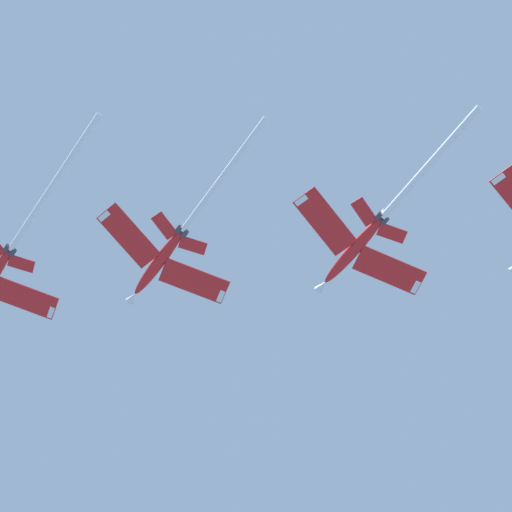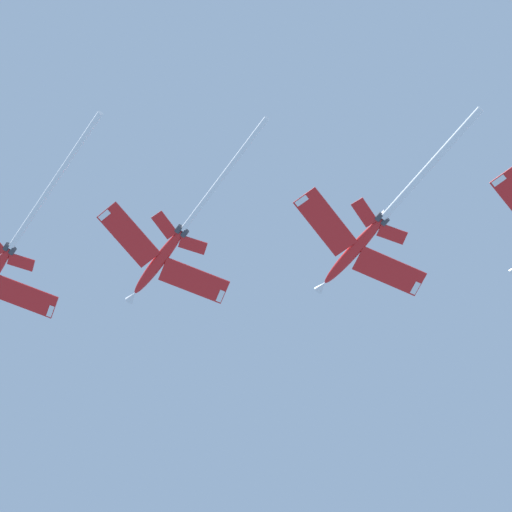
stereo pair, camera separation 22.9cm
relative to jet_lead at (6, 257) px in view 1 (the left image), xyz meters
name	(u,v)px [view 1 (the left image)]	position (x,y,z in m)	size (l,w,h in m)	color
jet_lead	(6,257)	(0.00, 0.00, 0.00)	(19.99, 36.39, 10.35)	red
jet_second	(170,247)	(14.96, -17.49, -5.08)	(20.00, 31.84, 9.61)	red
jet_third	(373,229)	(31.72, -38.04, -9.67)	(20.08, 31.30, 8.66)	red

